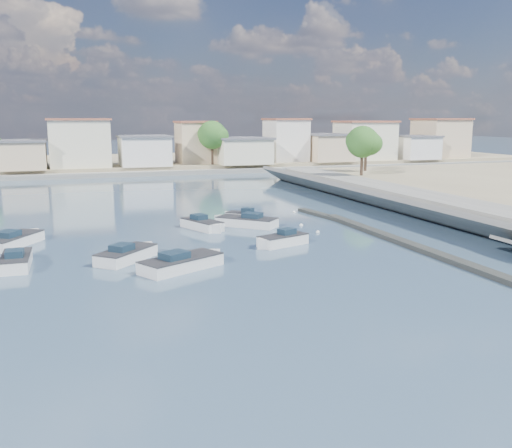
{
  "coord_description": "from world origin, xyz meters",
  "views": [
    {
      "loc": [
        -17.98,
        -27.48,
        9.76
      ],
      "look_at": [
        -3.56,
        15.06,
        1.4
      ],
      "focal_mm": 40.0,
      "sensor_mm": 36.0,
      "label": 1
    }
  ],
  "objects_px": {
    "motorboat_c": "(244,222)",
    "motorboat_h": "(185,263)",
    "motorboat_b": "(129,255)",
    "motorboat_g": "(203,225)",
    "motorboat_e": "(15,240)",
    "motorboat_a": "(16,261)",
    "motorboat_f": "(243,217)",
    "motorboat_d": "(281,241)"
  },
  "relations": [
    {
      "from": "motorboat_c",
      "to": "motorboat_h",
      "type": "xyz_separation_m",
      "value": [
        -8.23,
        -13.11,
        -0.0
      ]
    },
    {
      "from": "motorboat_f",
      "to": "motorboat_g",
      "type": "distance_m",
      "value": 5.56
    },
    {
      "from": "motorboat_g",
      "to": "motorboat_h",
      "type": "height_order",
      "value": "same"
    },
    {
      "from": "motorboat_c",
      "to": "motorboat_f",
      "type": "height_order",
      "value": "same"
    },
    {
      "from": "motorboat_b",
      "to": "motorboat_e",
      "type": "distance_m",
      "value": 10.97
    },
    {
      "from": "motorboat_g",
      "to": "motorboat_h",
      "type": "bearing_deg",
      "value": -108.72
    },
    {
      "from": "motorboat_h",
      "to": "motorboat_c",
      "type": "bearing_deg",
      "value": 57.86
    },
    {
      "from": "motorboat_c",
      "to": "motorboat_e",
      "type": "xyz_separation_m",
      "value": [
        -19.32,
        -1.9,
        -0.0
      ]
    },
    {
      "from": "motorboat_b",
      "to": "motorboat_e",
      "type": "bearing_deg",
      "value": 135.69
    },
    {
      "from": "motorboat_e",
      "to": "motorboat_c",
      "type": "bearing_deg",
      "value": 5.62
    },
    {
      "from": "motorboat_h",
      "to": "motorboat_b",
      "type": "bearing_deg",
      "value": 132.44
    },
    {
      "from": "motorboat_f",
      "to": "motorboat_h",
      "type": "relative_size",
      "value": 0.57
    },
    {
      "from": "motorboat_d",
      "to": "motorboat_g",
      "type": "xyz_separation_m",
      "value": [
        -4.14,
        8.34,
        0.0
      ]
    },
    {
      "from": "motorboat_b",
      "to": "motorboat_c",
      "type": "xyz_separation_m",
      "value": [
        11.47,
        9.56,
        0.0
      ]
    },
    {
      "from": "motorboat_f",
      "to": "motorboat_d",
      "type": "bearing_deg",
      "value": -92.47
    },
    {
      "from": "motorboat_e",
      "to": "motorboat_f",
      "type": "distance_m",
      "value": 20.55
    },
    {
      "from": "motorboat_c",
      "to": "motorboat_a",
      "type": "bearing_deg",
      "value": -154.64
    },
    {
      "from": "motorboat_f",
      "to": "motorboat_h",
      "type": "distance_m",
      "value": 18.14
    },
    {
      "from": "motorboat_c",
      "to": "motorboat_g",
      "type": "height_order",
      "value": "same"
    },
    {
      "from": "motorboat_g",
      "to": "motorboat_h",
      "type": "relative_size",
      "value": 0.82
    },
    {
      "from": "motorboat_b",
      "to": "motorboat_d",
      "type": "relative_size",
      "value": 1.07
    },
    {
      "from": "motorboat_b",
      "to": "motorboat_g",
      "type": "distance_m",
      "value": 11.87
    },
    {
      "from": "motorboat_h",
      "to": "motorboat_d",
      "type": "bearing_deg",
      "value": 27.34
    },
    {
      "from": "motorboat_c",
      "to": "motorboat_h",
      "type": "relative_size",
      "value": 0.89
    },
    {
      "from": "motorboat_b",
      "to": "motorboat_g",
      "type": "bearing_deg",
      "value": 50.54
    },
    {
      "from": "motorboat_c",
      "to": "motorboat_d",
      "type": "distance_m",
      "value": 8.74
    },
    {
      "from": "motorboat_b",
      "to": "motorboat_c",
      "type": "bearing_deg",
      "value": 39.82
    },
    {
      "from": "motorboat_a",
      "to": "motorboat_d",
      "type": "height_order",
      "value": "same"
    },
    {
      "from": "motorboat_d",
      "to": "motorboat_g",
      "type": "relative_size",
      "value": 0.91
    },
    {
      "from": "motorboat_c",
      "to": "motorboat_d",
      "type": "bearing_deg",
      "value": -88.6
    },
    {
      "from": "motorboat_a",
      "to": "motorboat_b",
      "type": "height_order",
      "value": "same"
    },
    {
      "from": "motorboat_c",
      "to": "motorboat_d",
      "type": "relative_size",
      "value": 1.2
    },
    {
      "from": "motorboat_c",
      "to": "motorboat_e",
      "type": "bearing_deg",
      "value": -174.38
    },
    {
      "from": "motorboat_g",
      "to": "motorboat_h",
      "type": "distance_m",
      "value": 13.42
    },
    {
      "from": "motorboat_e",
      "to": "motorboat_g",
      "type": "bearing_deg",
      "value": 5.57
    },
    {
      "from": "motorboat_e",
      "to": "motorboat_b",
      "type": "bearing_deg",
      "value": -44.31
    },
    {
      "from": "motorboat_e",
      "to": "motorboat_f",
      "type": "bearing_deg",
      "value": 12.86
    },
    {
      "from": "motorboat_a",
      "to": "motorboat_c",
      "type": "distance_m",
      "value": 20.8
    },
    {
      "from": "motorboat_g",
      "to": "motorboat_e",
      "type": "bearing_deg",
      "value": -174.43
    },
    {
      "from": "motorboat_a",
      "to": "motorboat_e",
      "type": "xyz_separation_m",
      "value": [
        -0.52,
        7.01,
        -0.0
      ]
    },
    {
      "from": "motorboat_d",
      "to": "motorboat_g",
      "type": "bearing_deg",
      "value": 116.42
    },
    {
      "from": "motorboat_c",
      "to": "motorboat_f",
      "type": "relative_size",
      "value": 1.58
    }
  ]
}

